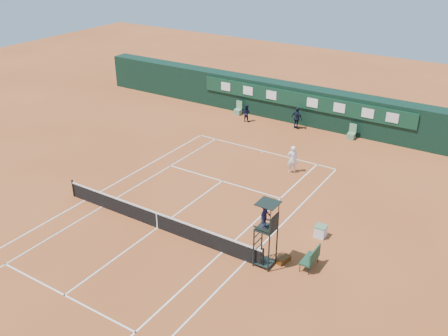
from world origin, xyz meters
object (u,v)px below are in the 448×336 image
(tennis_net, at_px, (157,220))
(umpire_chair, at_px, (266,221))
(player, at_px, (292,159))
(player_bench, at_px, (312,257))
(cooler, at_px, (321,231))

(tennis_net, relative_size, umpire_chair, 3.77)
(umpire_chair, bearing_deg, player, 108.28)
(tennis_net, height_order, player_bench, same)
(umpire_chair, distance_m, player_bench, 2.89)
(umpire_chair, height_order, cooler, umpire_chair)
(player_bench, bearing_deg, player, 120.75)
(player, bearing_deg, cooler, 91.96)
(tennis_net, bearing_deg, umpire_chair, 2.47)
(tennis_net, xyz_separation_m, player_bench, (8.33, 1.23, 0.09))
(umpire_chair, distance_m, player, 10.29)
(player_bench, distance_m, cooler, 2.79)
(umpire_chair, relative_size, player_bench, 2.85)
(umpire_chair, distance_m, cooler, 4.44)
(cooler, bearing_deg, tennis_net, -152.86)
(player_bench, bearing_deg, tennis_net, -171.57)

